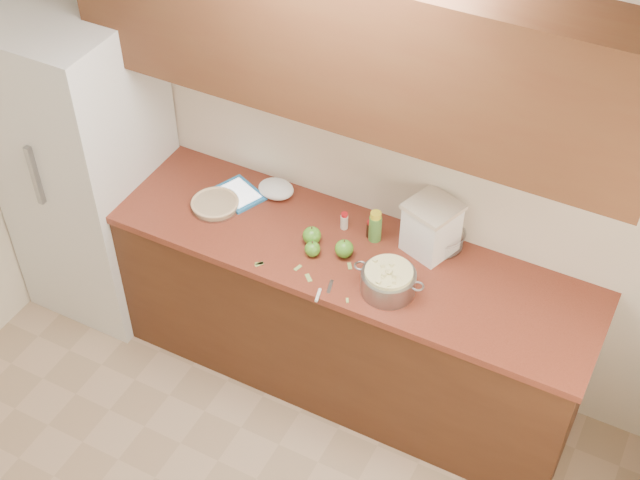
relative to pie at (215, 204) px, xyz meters
The scene contains 23 objects.
room_shell 1.63m from the pie, 66.05° to the right, with size 3.60×3.60×3.60m.
counter_run 0.80m from the pie, ahead, with size 2.64×0.68×0.92m.
upper_cabinets 1.21m from the pie, 15.36° to the left, with size 2.60×0.34×0.70m, color #512E18.
fridge 0.80m from the pie, behind, with size 0.70×0.70×1.80m, color silver.
pie is the anchor object (origin of this frame).
colander 1.02m from the pie, ahead, with size 0.34×0.25×0.13m.
flour_canister 1.10m from the pie, 11.47° to the left, with size 0.28×0.28×0.28m.
tablet 0.15m from the pie, 67.64° to the left, with size 0.30×0.27×0.02m.
paring_knife 0.80m from the pie, 21.46° to the right, with size 0.06×0.16×0.02m.
lemon_bottle 0.83m from the pie, 11.02° to the left, with size 0.06×0.06×0.17m.
cinnamon_shaker 0.67m from the pie, 14.12° to the left, with size 0.04×0.04×0.09m.
vanilla_bottle 0.80m from the pie, 11.93° to the left, with size 0.03×0.03×0.10m.
mixing_bowl 1.14m from the pie, 13.70° to the left, with size 0.24×0.24×0.09m.
paper_towel 0.32m from the pie, 45.30° to the left, with size 0.19×0.15×0.08m, color white.
apple_left 0.55m from the pie, ahead, with size 0.09×0.09×0.10m.
apple_center 0.73m from the pie, ahead, with size 0.09×0.09×0.10m.
apple_front 0.60m from the pie, ahead, with size 0.08×0.08×0.09m.
peel_a 0.92m from the pie, 17.14° to the right, with size 0.03×0.01×0.00m, color #91B055.
peel_b 0.47m from the pie, 31.80° to the right, with size 0.04×0.02×0.00m, color #91B055.
peel_c 0.48m from the pie, 32.02° to the right, with size 0.04×0.02×0.00m, color #91B055.
peel_d 0.69m from the pie, 18.99° to the right, with size 0.05×0.02×0.00m, color #91B055.
peel_e 0.79m from the pie, ahead, with size 0.04×0.02×0.00m, color #91B055.
peel_f 0.61m from the pie, 18.20° to the right, with size 0.04×0.02×0.00m, color #91B055.
Camera 1 is at (1.38, -1.31, 3.87)m, focal length 50.00 mm.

